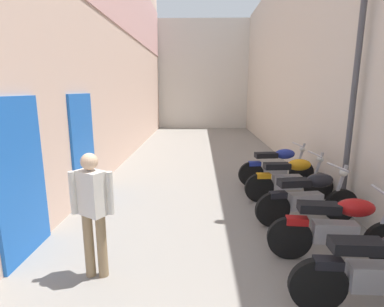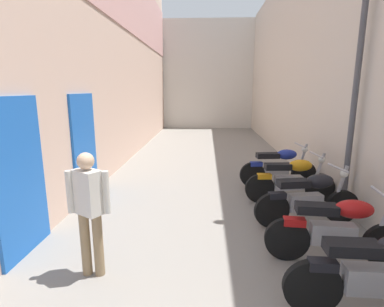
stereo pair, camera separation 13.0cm
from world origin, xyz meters
name	(u,v)px [view 1 (the left image)]	position (x,y,z in m)	size (l,w,h in m)	color
ground_plane	(208,198)	(0.00, 7.87, 0.00)	(35.74, 35.74, 0.00)	gray
building_left	(97,32)	(-2.81, 9.82, 3.71)	(0.45, 19.74, 7.37)	beige
building_right	(317,55)	(2.82, 9.87, 3.15)	(0.45, 19.74, 6.29)	beige
building_far_end	(203,76)	(0.00, 20.74, 3.10)	(8.23, 2.00, 6.20)	beige
motorcycle_fourth	(384,270)	(1.68, 4.55, 0.50)	(1.85, 0.58, 1.04)	black
motorcycle_fifth	(340,227)	(1.68, 5.52, 0.50)	(1.85, 0.58, 1.04)	black
motorcycle_sixth	(309,196)	(1.68, 6.66, 0.50)	(1.84, 0.58, 1.04)	black
motorcycle_seventh	(290,178)	(1.68, 7.74, 0.50)	(1.85, 0.58, 1.04)	black
motorcycle_eighth	(277,166)	(1.68, 8.77, 0.50)	(1.85, 0.58, 1.04)	black
pedestrian_further_down	(93,207)	(-1.46, 5.12, 0.92)	(0.52, 0.35, 1.57)	#8C7251
street_lamp	(351,68)	(2.37, 7.12, 2.64)	(0.79, 0.18, 4.50)	#47474C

